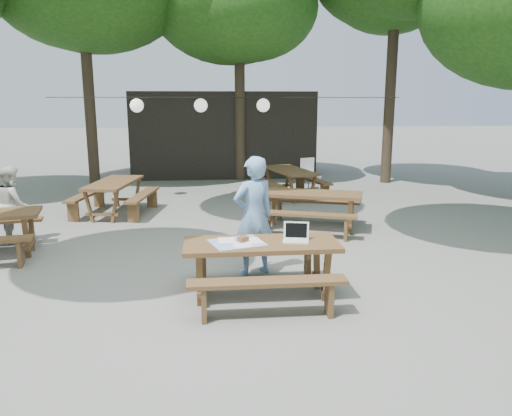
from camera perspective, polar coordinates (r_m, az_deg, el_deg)
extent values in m
plane|color=slate|center=(7.46, -4.74, -7.75)|extent=(80.00, 80.00, 0.00)
cube|color=black|center=(17.56, -3.82, 8.54)|extent=(6.00, 3.00, 2.80)
cube|color=brown|center=(6.46, 0.62, -4.18)|extent=(2.00, 0.80, 0.06)
cube|color=brown|center=(5.94, 1.31, -8.46)|extent=(1.90, 0.28, 0.05)
cube|color=brown|center=(7.16, 0.04, -4.78)|extent=(1.90, 0.28, 0.05)
cube|color=brown|center=(6.58, 0.61, -7.32)|extent=(1.70, 0.70, 0.69)
cube|color=brown|center=(9.94, 6.27, 1.61)|extent=(2.15, 1.42, 0.06)
cube|color=brown|center=(9.36, 5.71, -0.73)|extent=(1.89, 0.89, 0.05)
cube|color=brown|center=(10.62, 6.69, 0.81)|extent=(1.89, 0.89, 0.05)
cube|color=brown|center=(10.01, 6.22, -0.50)|extent=(1.84, 1.22, 0.69)
cube|color=brown|center=(11.64, -15.96, 2.78)|extent=(1.11, 2.10, 0.06)
cube|color=brown|center=(11.49, -12.82, 1.46)|extent=(0.58, 1.92, 0.05)
cube|color=brown|center=(11.92, -18.83, 1.49)|extent=(0.58, 1.92, 0.05)
cube|color=brown|center=(11.71, -15.85, 0.97)|extent=(0.96, 1.79, 0.69)
cube|color=brown|center=(13.18, 3.90, 4.30)|extent=(1.26, 2.13, 0.06)
cube|color=brown|center=(13.49, 6.42, 3.28)|extent=(0.73, 1.91, 0.05)
cube|color=brown|center=(12.98, 1.24, 3.00)|extent=(0.73, 1.91, 0.05)
cube|color=brown|center=(13.24, 3.88, 2.69)|extent=(1.09, 1.82, 0.69)
imported|color=#7BA9E0|center=(7.31, -0.27, -0.92)|extent=(0.76, 0.64, 1.76)
imported|color=white|center=(10.07, -26.01, 0.40)|extent=(0.75, 0.83, 1.39)
cube|color=white|center=(14.39, 6.29, 3.65)|extent=(0.57, 0.57, 0.04)
cube|color=white|center=(14.52, 5.88, 4.77)|extent=(0.42, 0.20, 0.48)
cube|color=white|center=(14.42, 6.27, 2.82)|extent=(0.54, 0.54, 0.38)
cube|color=white|center=(6.49, 4.57, -3.79)|extent=(0.37, 0.30, 0.02)
cube|color=white|center=(6.57, 4.63, -2.54)|extent=(0.34, 0.13, 0.23)
cube|color=black|center=(6.56, 4.62, -2.55)|extent=(0.28, 0.10, 0.19)
cube|color=#3C72CD|center=(6.43, -2.19, -3.97)|extent=(0.78, 0.71, 0.01)
cube|color=white|center=(6.34, -1.74, -4.14)|extent=(0.28, 0.34, 0.00)
cube|color=white|center=(6.48, -0.34, -3.75)|extent=(0.27, 0.34, 0.00)
cube|color=white|center=(6.50, -3.42, -3.72)|extent=(0.22, 0.30, 0.00)
cube|color=brown|center=(6.44, -1.51, -3.55)|extent=(0.16, 0.15, 0.06)
cylinder|color=black|center=(13.02, -3.20, 12.51)|extent=(9.00, 0.02, 0.02)
sphere|color=white|center=(13.12, -13.47, 11.32)|extent=(0.34, 0.34, 0.34)
sphere|color=white|center=(13.01, -6.33, 11.58)|extent=(0.34, 0.34, 0.34)
sphere|color=white|center=(13.10, 0.83, 11.65)|extent=(0.34, 0.34, 0.34)
cylinder|color=#2D2319|center=(15.88, -18.51, 11.61)|extent=(0.32, 0.32, 5.05)
cylinder|color=#2D2319|center=(16.05, -1.86, 12.05)|extent=(0.32, 0.32, 4.96)
ellipsoid|color=#174D14|center=(16.27, -1.93, 21.88)|extent=(5.01, 5.01, 3.76)
cylinder|color=#2D2319|center=(16.02, 15.07, 12.44)|extent=(0.32, 0.32, 5.40)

